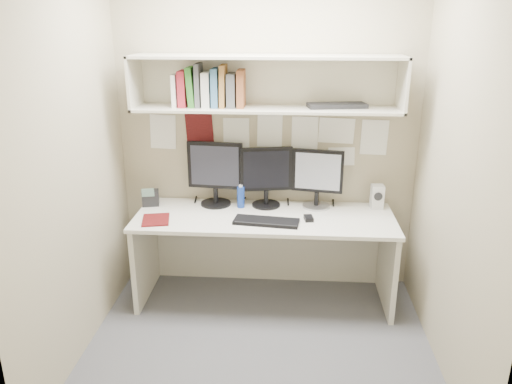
# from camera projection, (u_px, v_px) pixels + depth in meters

# --- Properties ---
(floor) EXTENTS (2.40, 2.00, 0.01)m
(floor) POSITION_uv_depth(u_px,v_px,m) (259.00, 346.00, 3.49)
(floor) COLOR #4D4D53
(floor) RESTS_ON ground
(wall_back) EXTENTS (2.40, 0.02, 2.60)m
(wall_back) POSITION_uv_depth(u_px,v_px,m) (267.00, 133.00, 4.00)
(wall_back) COLOR tan
(wall_back) RESTS_ON ground
(wall_front) EXTENTS (2.40, 0.02, 2.60)m
(wall_front) POSITION_uv_depth(u_px,v_px,m) (244.00, 235.00, 2.12)
(wall_front) COLOR tan
(wall_front) RESTS_ON ground
(wall_left) EXTENTS (0.02, 2.00, 2.60)m
(wall_left) POSITION_uv_depth(u_px,v_px,m) (70.00, 165.00, 3.14)
(wall_left) COLOR tan
(wall_left) RESTS_ON ground
(wall_right) EXTENTS (0.02, 2.00, 2.60)m
(wall_right) POSITION_uv_depth(u_px,v_px,m) (459.00, 172.00, 2.98)
(wall_right) COLOR tan
(wall_right) RESTS_ON ground
(desk) EXTENTS (2.00, 0.70, 0.73)m
(desk) POSITION_uv_depth(u_px,v_px,m) (264.00, 257.00, 3.98)
(desk) COLOR silver
(desk) RESTS_ON floor
(overhead_hutch) EXTENTS (2.00, 0.38, 0.40)m
(overhead_hutch) POSITION_uv_depth(u_px,v_px,m) (267.00, 82.00, 3.73)
(overhead_hutch) COLOR beige
(overhead_hutch) RESTS_ON wall_back
(pinned_papers) EXTENTS (1.92, 0.01, 0.48)m
(pinned_papers) POSITION_uv_depth(u_px,v_px,m) (267.00, 139.00, 4.01)
(pinned_papers) COLOR white
(pinned_papers) RESTS_ON wall_back
(monitor_left) EXTENTS (0.45, 0.25, 0.52)m
(monitor_left) POSITION_uv_depth(u_px,v_px,m) (215.00, 172.00, 4.00)
(monitor_left) COLOR black
(monitor_left) RESTS_ON desk
(monitor_center) EXTENTS (0.41, 0.23, 0.48)m
(monitor_center) POSITION_uv_depth(u_px,v_px,m) (266.00, 175.00, 3.98)
(monitor_center) COLOR black
(monitor_center) RESTS_ON desk
(monitor_right) EXTENTS (0.41, 0.22, 0.47)m
(monitor_right) POSITION_uv_depth(u_px,v_px,m) (317.00, 176.00, 3.96)
(monitor_right) COLOR #A5A5AA
(monitor_right) RESTS_ON desk
(keyboard) EXTENTS (0.50, 0.23, 0.02)m
(keyboard) POSITION_uv_depth(u_px,v_px,m) (266.00, 222.00, 3.71)
(keyboard) COLOR black
(keyboard) RESTS_ON desk
(mouse) EXTENTS (0.08, 0.11, 0.03)m
(mouse) POSITION_uv_depth(u_px,v_px,m) (309.00, 218.00, 3.76)
(mouse) COLOR black
(mouse) RESTS_ON desk
(speaker) EXTENTS (0.10, 0.11, 0.19)m
(speaker) POSITION_uv_depth(u_px,v_px,m) (377.00, 197.00, 3.98)
(speaker) COLOR beige
(speaker) RESTS_ON desk
(blue_bottle) EXTENTS (0.06, 0.06, 0.19)m
(blue_bottle) POSITION_uv_depth(u_px,v_px,m) (241.00, 197.00, 4.00)
(blue_bottle) COLOR #153597
(blue_bottle) RESTS_ON desk
(maroon_notebook) EXTENTS (0.24, 0.28, 0.01)m
(maroon_notebook) POSITION_uv_depth(u_px,v_px,m) (156.00, 220.00, 3.76)
(maroon_notebook) COLOR #500D0F
(maroon_notebook) RESTS_ON desk
(desk_phone) EXTENTS (0.15, 0.14, 0.16)m
(desk_phone) POSITION_uv_depth(u_px,v_px,m) (150.00, 198.00, 4.06)
(desk_phone) COLOR black
(desk_phone) RESTS_ON desk
(book_stack) EXTENTS (0.54, 0.20, 0.32)m
(book_stack) POSITION_uv_depth(u_px,v_px,m) (209.00, 88.00, 3.73)
(book_stack) COLOR white
(book_stack) RESTS_ON overhead_hutch
(hutch_tray) EXTENTS (0.46, 0.24, 0.03)m
(hutch_tray) POSITION_uv_depth(u_px,v_px,m) (337.00, 105.00, 3.73)
(hutch_tray) COLOR black
(hutch_tray) RESTS_ON overhead_hutch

